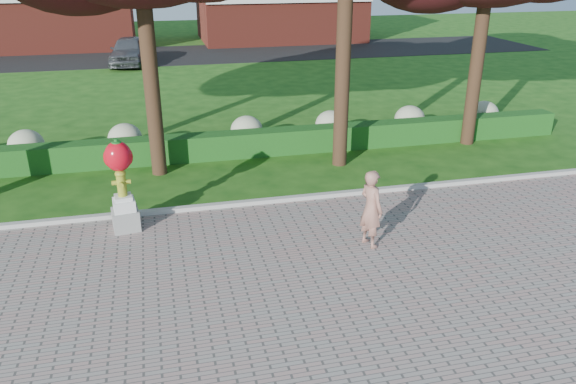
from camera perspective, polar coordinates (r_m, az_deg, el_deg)
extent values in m
plane|color=#194812|center=(12.02, -2.43, -7.24)|extent=(100.00, 100.00, 0.00)
cube|color=#ADADA5|center=(14.62, -4.74, -1.23)|extent=(40.00, 0.18, 0.15)
cube|color=#144213|center=(18.22, -6.79, 4.71)|extent=(24.00, 0.70, 0.80)
ellipsoid|color=#9FA981|center=(19.45, -25.05, 4.32)|extent=(1.10, 1.10, 0.99)
ellipsoid|color=#9FA981|center=(19.05, -16.21, 5.24)|extent=(1.10, 1.10, 0.99)
ellipsoid|color=#9FA981|center=(19.25, -4.22, 6.27)|extent=(1.10, 1.10, 0.99)
ellipsoid|color=#9FA981|center=(19.93, 4.38, 6.85)|extent=(1.10, 1.10, 0.99)
ellipsoid|color=#9FA981|center=(21.02, 12.26, 7.24)|extent=(1.10, 1.10, 0.99)
ellipsoid|color=#9FA981|center=(22.46, 19.25, 7.47)|extent=(1.10, 1.10, 0.99)
cube|color=black|center=(38.74, -10.81, 13.53)|extent=(50.00, 8.00, 0.02)
cylinder|color=black|center=(16.48, -13.83, 11.93)|extent=(0.44, 0.44, 6.16)
cylinder|color=black|center=(16.80, 5.68, 14.59)|extent=(0.44, 0.44, 7.28)
cylinder|color=black|center=(19.95, 18.70, 12.80)|extent=(0.44, 0.44, 5.88)
cube|color=gray|center=(13.80, -16.14, -2.69)|extent=(0.68, 0.68, 0.49)
cube|color=silver|center=(13.65, -16.31, -1.25)|extent=(0.55, 0.55, 0.27)
cube|color=silver|center=(13.58, -16.40, -0.53)|extent=(0.44, 0.44, 0.10)
cylinder|color=olive|center=(13.46, -16.55, 0.72)|extent=(0.21, 0.21, 0.54)
ellipsoid|color=olive|center=(13.36, -16.68, 1.80)|extent=(0.25, 0.25, 0.18)
cylinder|color=olive|center=(13.45, -17.23, 0.89)|extent=(0.12, 0.11, 0.11)
cylinder|color=olive|center=(13.43, -15.92, 1.01)|extent=(0.12, 0.11, 0.11)
cylinder|color=olive|center=(13.30, -16.60, 0.72)|extent=(0.12, 0.12, 0.12)
cylinder|color=olive|center=(13.34, -16.71, 2.11)|extent=(0.08, 0.08, 0.05)
ellipsoid|color=red|center=(13.22, -16.88, 3.49)|extent=(0.61, 0.55, 0.71)
ellipsoid|color=red|center=(13.24, -17.62, 3.34)|extent=(0.30, 0.30, 0.45)
ellipsoid|color=red|center=(13.22, -16.12, 3.48)|extent=(0.30, 0.30, 0.45)
cylinder|color=#15601D|center=(13.12, -17.05, 4.93)|extent=(0.10, 0.10, 0.12)
ellipsoid|color=#15601D|center=(13.13, -17.04, 4.81)|extent=(0.23, 0.23, 0.08)
imported|color=#9D695A|center=(12.40, 8.44, -1.67)|extent=(0.61, 0.75, 1.77)
imported|color=#45484D|center=(35.62, -15.82, 13.66)|extent=(2.56, 5.03, 1.64)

